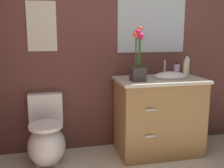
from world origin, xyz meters
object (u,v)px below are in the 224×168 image
at_px(hand_wash_bottle, 187,67).
at_px(wall_mirror, 152,21).
at_px(soap_bottle, 186,70).
at_px(vanity_cabinet, 159,115).
at_px(flower_vase, 138,63).
at_px(toilet, 47,140).
at_px(lotion_bottle, 177,70).
at_px(wall_poster, 42,26).

height_order(hand_wash_bottle, wall_mirror, wall_mirror).
xyz_separation_m(soap_bottle, wall_mirror, (-0.29, 0.31, 0.52)).
distance_m(vanity_cabinet, hand_wash_bottle, 0.64).
distance_m(flower_vase, soap_bottle, 0.58).
bearing_deg(wall_mirror, hand_wash_bottle, -26.49).
bearing_deg(flower_vase, soap_bottle, 6.86).
bearing_deg(soap_bottle, vanity_cabinet, 177.01).
relative_size(toilet, lotion_bottle, 4.22).
bearing_deg(hand_wash_bottle, wall_poster, 173.41).
height_order(hand_wash_bottle, wall_poster, wall_poster).
height_order(toilet, flower_vase, flower_vase).
xyz_separation_m(hand_wash_bottle, wall_mirror, (-0.37, 0.18, 0.51)).
relative_size(vanity_cabinet, flower_vase, 1.85).
bearing_deg(vanity_cabinet, flower_vase, -163.56).
xyz_separation_m(flower_vase, hand_wash_bottle, (0.64, 0.19, -0.09)).
bearing_deg(lotion_bottle, wall_mirror, 134.47).
xyz_separation_m(lotion_bottle, wall_mirror, (-0.22, 0.23, 0.53)).
distance_m(vanity_cabinet, wall_poster, 1.58).
relative_size(toilet, wall_mirror, 0.86).
distance_m(soap_bottle, lotion_bottle, 0.10).
bearing_deg(toilet, hand_wash_bottle, 3.07).
relative_size(flower_vase, lotion_bottle, 3.37).
bearing_deg(soap_bottle, wall_mirror, 132.91).
xyz_separation_m(vanity_cabinet, lotion_bottle, (0.22, 0.07, 0.48)).
relative_size(soap_bottle, hand_wash_bottle, 0.89).
relative_size(lotion_bottle, wall_poster, 0.32).
distance_m(toilet, flower_vase, 1.23).
xyz_separation_m(vanity_cabinet, wall_mirror, (-0.00, 0.29, 1.02)).
bearing_deg(hand_wash_bottle, vanity_cabinet, -162.99).
bearing_deg(hand_wash_bottle, soap_bottle, -122.22).
distance_m(soap_bottle, wall_mirror, 0.67).
relative_size(toilet, wall_poster, 1.34).
bearing_deg(wall_mirror, wall_poster, 180.00).
xyz_separation_m(vanity_cabinet, hand_wash_bottle, (0.36, 0.11, 0.51)).
distance_m(vanity_cabinet, flower_vase, 0.66).
bearing_deg(soap_bottle, hand_wash_bottle, 57.78).
bearing_deg(flower_vase, hand_wash_bottle, 16.76).
height_order(toilet, vanity_cabinet, vanity_cabinet).
height_order(lotion_bottle, wall_poster, wall_poster).
xyz_separation_m(toilet, vanity_cabinet, (1.22, -0.03, 0.19)).
xyz_separation_m(soap_bottle, lotion_bottle, (-0.06, 0.08, -0.02)).
height_order(soap_bottle, wall_mirror, wall_mirror).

